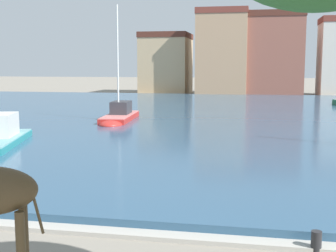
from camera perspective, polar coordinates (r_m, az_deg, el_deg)
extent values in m
cube|color=#2D5170|center=(36.21, 8.22, 1.17)|extent=(76.21, 50.53, 0.33)
cube|color=#ADA89E|center=(11.34, 1.84, -13.81)|extent=(76.21, 0.50, 0.12)
cylinder|color=#42331E|center=(7.50, -16.14, -9.94)|extent=(0.22, 0.12, 0.82)
cylinder|color=silver|center=(24.26, -20.34, 0.85)|extent=(0.62, 2.02, 0.08)
cube|color=red|center=(32.45, -6.04, 0.77)|extent=(2.20, 5.80, 0.68)
ellipsoid|color=red|center=(29.84, -7.15, 0.15)|extent=(1.73, 2.11, 0.64)
cube|color=#C7716E|center=(32.41, -6.05, 1.42)|extent=(2.15, 5.69, 0.06)
cube|color=#333338|center=(32.78, -5.90, 2.32)|extent=(1.38, 2.08, 0.88)
cylinder|color=silver|center=(31.81, -6.31, 8.09)|extent=(0.12, 0.12, 7.59)
cylinder|color=silver|center=(32.88, -5.86, 3.04)|extent=(0.24, 1.99, 0.08)
cylinder|color=#232326|center=(11.11, 18.08, -13.63)|extent=(0.24, 0.24, 0.50)
cube|color=tan|center=(68.08, -0.22, 7.51)|extent=(6.83, 7.84, 8.04)
cube|color=#51281E|center=(68.21, -0.22, 11.22)|extent=(6.97, 8.00, 0.80)
cube|color=tan|center=(63.92, 6.84, 8.72)|extent=(6.77, 6.93, 10.88)
cube|color=brown|center=(64.30, 6.92, 13.93)|extent=(6.90, 7.07, 0.80)
cube|color=#8E5142|center=(64.86, 13.12, 8.37)|extent=(7.53, 7.87, 10.44)
cube|color=#51281E|center=(65.19, 13.27, 13.31)|extent=(7.68, 8.03, 0.80)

